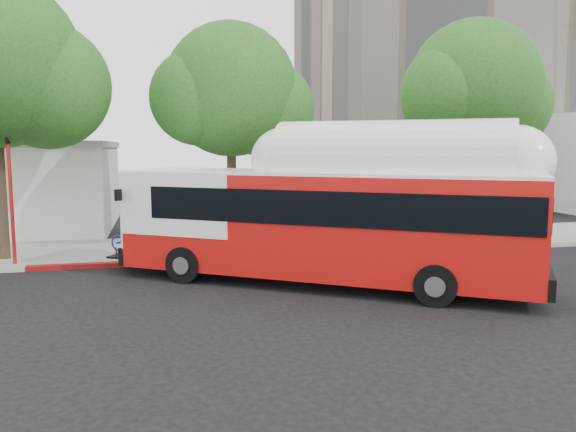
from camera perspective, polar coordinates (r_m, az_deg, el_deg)
name	(u,v)px	position (r m, az deg, el deg)	size (l,w,h in m)	color
ground	(294,286)	(16.33, 0.63, -7.14)	(120.00, 120.00, 0.00)	black
sidewalk	(256,245)	(22.54, -3.29, -2.98)	(60.00, 5.00, 0.15)	gray
curb_strip	(268,258)	(20.03, -2.02, -4.25)	(60.00, 0.30, 0.15)	gray
red_curb_segment	(183,261)	(19.69, -10.65, -4.55)	(10.00, 0.32, 0.16)	maroon
street_tree_left	(9,69)	(21.63, -26.48, 13.25)	(6.67, 5.80, 9.74)	#2D2116
street_tree_mid	(241,96)	(21.75, -4.78, 12.06)	(5.75, 5.00, 8.62)	#2D2116
street_tree_right	(482,92)	(25.10, 19.12, 11.84)	(6.21, 5.40, 9.18)	#2D2116
transit_bus	(324,225)	(16.21, 3.70, -0.88)	(11.93, 8.83, 3.79)	#BA100C
signal_pole	(11,201)	(20.45, -26.29, 1.33)	(0.12, 0.41, 4.33)	#A81511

